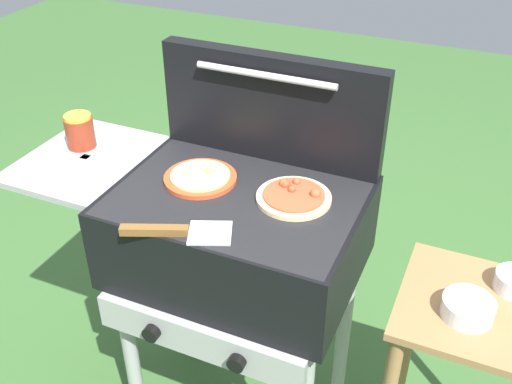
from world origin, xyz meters
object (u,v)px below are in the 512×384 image
object	(u,v)px
prep_table	(477,372)
topping_bowl_near	(468,309)
sauce_jar	(80,131)
spatula	(177,231)
pizza_cheese	(201,177)
pizza_pepperoni	(294,196)
grill	(234,238)

from	to	relation	value
prep_table	topping_bowl_near	bearing A→B (deg)	-142.36
sauce_jar	spatula	bearing A→B (deg)	-28.79
sauce_jar	topping_bowl_near	xyz separation A→B (m)	(1.12, -0.09, -0.17)
prep_table	topping_bowl_near	size ratio (longest dim) A/B	6.31
spatula	pizza_cheese	bearing A→B (deg)	105.21
spatula	sauce_jar	bearing A→B (deg)	151.21
pizza_pepperoni	topping_bowl_near	xyz separation A→B (m)	(0.46, -0.08, -0.14)
pizza_pepperoni	prep_table	world-z (taller)	pizza_pepperoni
spatula	prep_table	bearing A→B (deg)	16.26
topping_bowl_near	spatula	bearing A→B (deg)	-166.13
pizza_pepperoni	topping_bowl_near	world-z (taller)	pizza_pepperoni
pizza_cheese	prep_table	distance (m)	0.86
sauce_jar	prep_table	distance (m)	1.26
spatula	grill	bearing A→B (deg)	77.95
sauce_jar	pizza_cheese	bearing A→B (deg)	-3.62
spatula	prep_table	size ratio (longest dim) A/B	0.35
prep_table	topping_bowl_near	world-z (taller)	topping_bowl_near
grill	spatula	xyz separation A→B (m)	(-0.04, -0.20, 0.15)
sauce_jar	topping_bowl_near	world-z (taller)	sauce_jar
topping_bowl_near	pizza_cheese	bearing A→B (deg)	174.49
pizza_pepperoni	topping_bowl_near	distance (m)	0.49
grill	topping_bowl_near	xyz separation A→B (m)	(0.61, -0.04, 0.02)
pizza_pepperoni	spatula	xyz separation A→B (m)	(-0.20, -0.25, -0.00)
sauce_jar	prep_table	size ratio (longest dim) A/B	0.13
pizza_cheese	spatula	bearing A→B (deg)	-74.79
spatula	pizza_pepperoni	bearing A→B (deg)	51.31
pizza_pepperoni	sauce_jar	distance (m)	0.67
sauce_jar	topping_bowl_near	bearing A→B (deg)	-4.83
grill	pizza_pepperoni	size ratio (longest dim) A/B	5.02
pizza_cheese	topping_bowl_near	xyz separation A→B (m)	(0.72, -0.07, -0.13)
pizza_pepperoni	topping_bowl_near	size ratio (longest dim) A/B	1.60
pizza_cheese	topping_bowl_near	world-z (taller)	pizza_cheese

